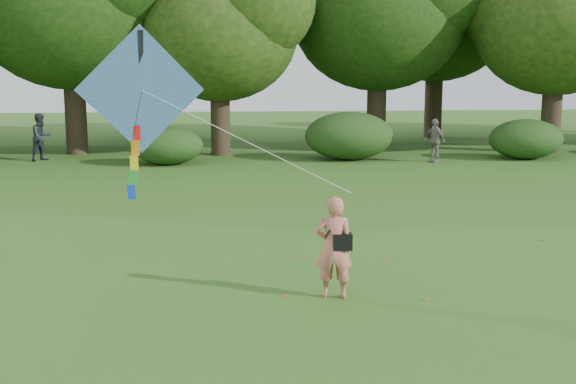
{
  "coord_description": "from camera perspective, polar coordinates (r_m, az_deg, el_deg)",
  "views": [
    {
      "loc": [
        -2.24,
        -9.92,
        3.57
      ],
      "look_at": [
        -1.03,
        2.0,
        1.5
      ],
      "focal_mm": 45.0,
      "sensor_mm": 36.0,
      "label": 1
    }
  ],
  "objects": [
    {
      "name": "bystander_left",
      "position": [
        29.56,
        -18.9,
        4.13
      ],
      "size": [
        1.11,
        1.13,
        1.84
      ],
      "primitive_type": "imported",
      "rotation": [
        0.0,
        0.0,
        0.86
      ],
      "color": "#282C36",
      "rests_on": "ground"
    },
    {
      "name": "shrub_band",
      "position": [
        27.7,
        -2.65,
        4.17
      ],
      "size": [
        39.15,
        3.22,
        1.88
      ],
      "color": "#264919",
      "rests_on": "ground"
    },
    {
      "name": "tree_line",
      "position": [
        33.09,
        1.01,
        13.32
      ],
      "size": [
        54.7,
        15.3,
        9.48
      ],
      "color": "#3A2D1E",
      "rests_on": "ground"
    },
    {
      "name": "man_kite_flyer",
      "position": [
        11.28,
        3.65,
        -4.39
      ],
      "size": [
        0.65,
        0.49,
        1.62
      ],
      "primitive_type": "imported",
      "rotation": [
        0.0,
        0.0,
        2.96
      ],
      "color": "#CC6E60",
      "rests_on": "ground"
    },
    {
      "name": "flying_kite",
      "position": [
        12.71,
        -11.55,
        7.69
      ],
      "size": [
        4.4,
        2.18,
        3.01
      ],
      "color": "#273EA9",
      "rests_on": "ground"
    },
    {
      "name": "crossbody_bag",
      "position": [
        11.24,
        4.27,
        -3.88
      ],
      "size": [
        0.43,
        0.2,
        0.68
      ],
      "color": "black",
      "rests_on": "ground"
    },
    {
      "name": "ground",
      "position": [
        10.78,
        6.61,
        -9.61
      ],
      "size": [
        100.0,
        100.0,
        0.0
      ],
      "primitive_type": "plane",
      "color": "#265114",
      "rests_on": "ground"
    },
    {
      "name": "bystander_right",
      "position": [
        28.14,
        11.48,
        4.02
      ],
      "size": [
        0.87,
        1.04,
        1.66
      ],
      "primitive_type": "imported",
      "rotation": [
        0.0,
        0.0,
        -0.99
      ],
      "color": "gray",
      "rests_on": "ground"
    },
    {
      "name": "fallen_leaves",
      "position": [
        14.64,
        7.31,
        -4.37
      ],
      "size": [
        9.18,
        13.28,
        0.01
      ],
      "color": "brown",
      "rests_on": "ground"
    }
  ]
}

